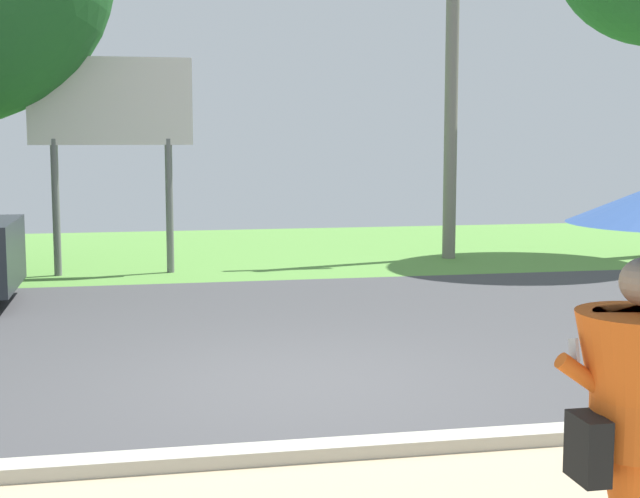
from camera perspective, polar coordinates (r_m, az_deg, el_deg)
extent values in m
cube|color=#424244|center=(10.49, -3.26, -5.64)|extent=(40.00, 8.00, 0.10)
cube|color=#5B943F|center=(18.34, -6.76, -0.25)|extent=(40.00, 8.00, 0.10)
cube|color=#B2AD9E|center=(6.67, 1.66, -12.19)|extent=(40.00, 0.24, 0.10)
cone|color=#E55B19|center=(4.61, 18.91, -12.61)|extent=(0.60, 0.60, 1.45)
cylinder|color=#E55B19|center=(4.49, 19.11, -7.79)|extent=(0.44, 0.44, 0.65)
cylinder|color=#E55B19|center=(4.38, 16.03, -7.62)|extent=(0.29, 0.08, 0.24)
cube|color=#B7B7BC|center=(4.36, 15.42, -6.33)|extent=(0.02, 0.11, 0.16)
cube|color=black|center=(4.40, 16.20, -11.72)|extent=(0.12, 0.24, 0.30)
cylinder|color=gray|center=(17.16, 8.12, 10.52)|extent=(0.24, 0.24, 6.64)
cylinder|color=slate|center=(15.43, -15.97, 2.46)|extent=(0.12, 0.12, 2.20)
cylinder|color=slate|center=(15.38, -9.27, 2.63)|extent=(0.12, 0.12, 2.20)
cube|color=silver|center=(15.35, -12.79, 8.89)|extent=(2.60, 0.10, 1.40)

